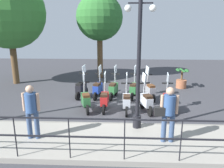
# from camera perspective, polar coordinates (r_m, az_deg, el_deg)

# --- Properties ---
(ground_plane) EXTENTS (28.00, 28.00, 0.00)m
(ground_plane) POSITION_cam_1_polar(r_m,az_deg,el_deg) (9.50, 2.97, -5.60)
(ground_plane) COLOR #38383D
(promenade_walkway) EXTENTS (2.20, 20.00, 0.15)m
(promenade_walkway) POSITION_cam_1_polar(r_m,az_deg,el_deg) (6.60, 3.11, -14.50)
(promenade_walkway) COLOR gray
(promenade_walkway) RESTS_ON ground_plane
(fence_railing) EXTENTS (0.04, 16.03, 1.07)m
(fence_railing) POSITION_cam_1_polar(r_m,az_deg,el_deg) (5.29, 3.31, -12.24)
(fence_railing) COLOR black
(fence_railing) RESTS_ON promenade_walkway
(lamp_post_near) EXTENTS (0.26, 0.90, 4.16)m
(lamp_post_near) POSITION_cam_1_polar(r_m,az_deg,el_deg) (6.66, 6.92, 3.31)
(lamp_post_near) COLOR black
(lamp_post_near) RESTS_ON promenade_walkway
(pedestrian_with_bag) EXTENTS (0.33, 0.65, 1.59)m
(pedestrian_with_bag) POSITION_cam_1_polar(r_m,az_deg,el_deg) (6.19, 14.48, -6.74)
(pedestrian_with_bag) COLOR #384C70
(pedestrian_with_bag) RESTS_ON promenade_walkway
(pedestrian_distant) EXTENTS (0.33, 0.49, 1.59)m
(pedestrian_distant) POSITION_cam_1_polar(r_m,az_deg,el_deg) (6.58, -20.29, -5.90)
(pedestrian_distant) COLOR #384C70
(pedestrian_distant) RESTS_ON promenade_walkway
(tree_large) EXTENTS (4.05, 4.05, 6.11)m
(tree_large) POSITION_cam_1_polar(r_m,az_deg,el_deg) (14.02, -25.38, 16.52)
(tree_large) COLOR brown
(tree_large) RESTS_ON ground_plane
(tree_distant) EXTENTS (2.94, 2.94, 5.36)m
(tree_distant) POSITION_cam_1_polar(r_m,az_deg,el_deg) (14.36, -3.29, 16.91)
(tree_distant) COLOR brown
(tree_distant) RESTS_ON ground_plane
(potted_palm) EXTENTS (1.06, 0.66, 1.05)m
(potted_palm) POSITION_cam_1_polar(r_m,az_deg,el_deg) (12.66, 17.69, 0.99)
(potted_palm) COLOR #9E5B3D
(potted_palm) RESTS_ON ground_plane
(scooter_near_0) EXTENTS (1.23, 0.44, 1.54)m
(scooter_near_0) POSITION_cam_1_polar(r_m,az_deg,el_deg) (8.84, 14.26, -4.31)
(scooter_near_0) COLOR black
(scooter_near_0) RESTS_ON ground_plane
(scooter_near_1) EXTENTS (1.21, 0.53, 1.54)m
(scooter_near_1) POSITION_cam_1_polar(r_m,az_deg,el_deg) (8.69, 8.94, -4.35)
(scooter_near_1) COLOR black
(scooter_near_1) RESTS_ON ground_plane
(scooter_near_2) EXTENTS (1.23, 0.44, 1.54)m
(scooter_near_2) POSITION_cam_1_polar(r_m,az_deg,el_deg) (8.58, 3.80, -4.45)
(scooter_near_2) COLOR black
(scooter_near_2) RESTS_ON ground_plane
(scooter_near_3) EXTENTS (1.23, 0.44, 1.54)m
(scooter_near_3) POSITION_cam_1_polar(r_m,az_deg,el_deg) (8.78, -1.96, -3.99)
(scooter_near_3) COLOR black
(scooter_near_3) RESTS_ON ground_plane
(scooter_near_4) EXTENTS (1.19, 0.55, 1.54)m
(scooter_near_4) POSITION_cam_1_polar(r_m,az_deg,el_deg) (8.78, -6.91, -4.08)
(scooter_near_4) COLOR black
(scooter_near_4) RESTS_ON ground_plane
(scooter_far_0) EXTENTS (1.20, 0.54, 1.54)m
(scooter_far_0) POSITION_cam_1_polar(r_m,az_deg,el_deg) (10.21, 9.75, -1.51)
(scooter_far_0) COLOR black
(scooter_far_0) RESTS_ON ground_plane
(scooter_far_1) EXTENTS (1.22, 0.50, 1.54)m
(scooter_far_1) POSITION_cam_1_polar(r_m,az_deg,el_deg) (10.30, 5.67, -1.21)
(scooter_far_1) COLOR black
(scooter_far_1) RESTS_ON ground_plane
(scooter_far_2) EXTENTS (1.21, 0.52, 1.54)m
(scooter_far_2) POSITION_cam_1_polar(r_m,az_deg,el_deg) (10.29, 0.41, -1.16)
(scooter_far_2) COLOR black
(scooter_far_2) RESTS_ON ground_plane
(scooter_far_3) EXTENTS (1.21, 0.51, 1.54)m
(scooter_far_3) POSITION_cam_1_polar(r_m,az_deg,el_deg) (10.34, -3.67, -1.11)
(scooter_far_3) COLOR black
(scooter_far_3) RESTS_ON ground_plane
(scooter_far_4) EXTENTS (1.20, 0.54, 1.54)m
(scooter_far_4) POSITION_cam_1_polar(r_m,az_deg,el_deg) (10.48, -7.97, -1.01)
(scooter_far_4) COLOR black
(scooter_far_4) RESTS_ON ground_plane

